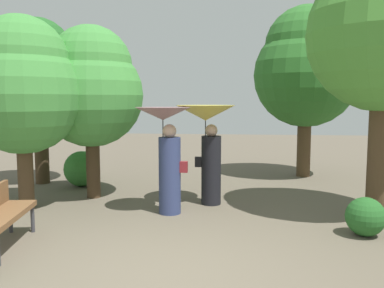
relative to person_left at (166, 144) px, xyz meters
name	(u,v)px	position (x,y,z in m)	size (l,w,h in m)	color
ground_plane	(164,277)	(0.41, -2.72, -1.29)	(40.00, 40.00, 0.00)	brown
person_left	(166,144)	(0.00, 0.00, 0.00)	(1.01, 1.01, 1.95)	navy
person_right	(207,133)	(0.70, 0.75, 0.15)	(1.17, 1.17, 1.97)	black
tree_near_left	(39,72)	(-3.54, 2.38, 1.46)	(2.06, 2.06, 4.05)	#42301E
tree_mid_left	(91,86)	(-1.76, 1.05, 1.07)	(2.16, 2.16, 3.61)	#42301E
tree_mid_right	(306,67)	(3.10, 4.00, 1.66)	(2.75, 2.75, 4.55)	#4C3823
tree_far_back	(22,85)	(-2.72, 0.02, 1.07)	(2.22, 2.22, 3.64)	#4C3823
bush_path_left	(82,169)	(-2.42, 2.11, -0.86)	(0.85, 0.85, 0.85)	#387F33
bush_behind_bench	(365,217)	(3.24, -0.95, -0.99)	(0.60, 0.60, 0.60)	#235B23
bush_far_side	(85,169)	(-2.66, 2.98, -1.03)	(0.51, 0.51, 0.51)	#235B23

